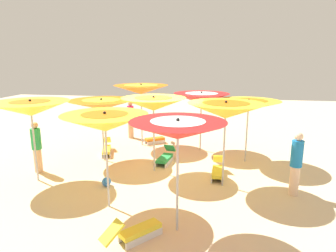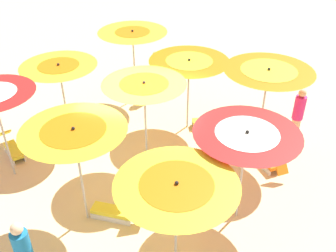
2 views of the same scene
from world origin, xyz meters
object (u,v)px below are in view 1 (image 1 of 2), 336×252
(beach_ball, at_px, (106,182))
(beach_umbrella_4, at_px, (154,104))
(lounger_0, at_px, (157,138))
(lounger_3, at_px, (136,231))
(lounger_1, at_px, (217,171))
(beach_umbrella_2, at_px, (178,130))
(beachgoer_2, at_px, (37,146))
(beach_umbrella_5, at_px, (226,110))
(beach_umbrella_0, at_px, (31,108))
(beach_umbrella_3, at_px, (101,105))
(lounger_2, at_px, (165,157))
(lounger_4, at_px, (107,149))
(beachgoer_1, at_px, (131,119))
(beachgoer_0, at_px, (296,163))
(beach_umbrella_1, at_px, (105,122))
(beach_umbrella_7, at_px, (201,98))
(beach_umbrella_8, at_px, (248,105))
(beach_umbrella_6, at_px, (141,89))

(beach_ball, bearing_deg, beach_umbrella_4, -38.86)
(lounger_0, height_order, lounger_3, lounger_0)
(beach_umbrella_4, bearing_deg, lounger_1, -94.11)
(beach_umbrella_2, xyz_separation_m, beachgoer_2, (2.49, 4.77, -1.33))
(beach_umbrella_5, bearing_deg, beach_umbrella_0, 95.57)
(beach_umbrella_2, xyz_separation_m, beach_umbrella_3, (3.87, 3.13, -0.18))
(lounger_2, xyz_separation_m, lounger_4, (0.62, 2.37, -0.00))
(beachgoer_1, bearing_deg, beach_umbrella_4, 10.50)
(beach_umbrella_0, relative_size, beachgoer_0, 1.42)
(beach_umbrella_3, relative_size, beach_umbrella_5, 0.91)
(lounger_4, distance_m, beach_ball, 2.96)
(beach_umbrella_1, height_order, lounger_3, beach_umbrella_1)
(beach_umbrella_4, relative_size, lounger_1, 1.94)
(beach_umbrella_7, relative_size, beach_umbrella_8, 1.04)
(beach_umbrella_6, bearing_deg, beachgoer_0, -126.87)
(beach_umbrella_3, bearing_deg, lounger_4, 14.17)
(beach_umbrella_1, height_order, beachgoer_2, beach_umbrella_1)
(beachgoer_1, relative_size, beachgoer_2, 1.03)
(lounger_2, bearing_deg, beach_umbrella_5, 59.20)
(beach_umbrella_5, xyz_separation_m, beachgoer_1, (4.54, 4.02, -1.29))
(beach_umbrella_2, bearing_deg, beach_umbrella_3, 38.98)
(lounger_3, distance_m, beach_ball, 2.76)
(beachgoer_1, bearing_deg, beach_umbrella_7, 51.41)
(beach_umbrella_0, xyz_separation_m, beachgoer_2, (0.62, 0.37, -1.31))
(beach_umbrella_0, relative_size, beachgoer_1, 1.44)
(lounger_3, xyz_separation_m, beach_ball, (2.31, 1.50, -0.07))
(lounger_4, xyz_separation_m, beach_ball, (-2.76, -1.06, -0.07))
(beach_umbrella_6, relative_size, lounger_4, 1.85)
(beach_umbrella_4, height_order, lounger_0, beach_umbrella_4)
(beach_umbrella_6, bearing_deg, lounger_4, 142.90)
(lounger_4, bearing_deg, beach_umbrella_4, 38.14)
(beach_umbrella_0, distance_m, beachgoer_0, 7.32)
(lounger_1, relative_size, lounger_3, 1.07)
(beach_umbrella_7, height_order, beach_ball, beach_umbrella_7)
(beach_umbrella_3, height_order, beachgoer_1, beach_umbrella_3)
(lounger_4, bearing_deg, beachgoer_2, -53.25)
(beach_umbrella_6, height_order, beachgoer_0, beach_umbrella_6)
(beach_umbrella_3, height_order, lounger_2, beach_umbrella_3)
(beach_umbrella_3, bearing_deg, lounger_1, -102.05)
(beach_umbrella_1, relative_size, lounger_4, 1.71)
(beach_umbrella_4, distance_m, lounger_4, 3.24)
(beach_umbrella_8, bearing_deg, beach_ball, 124.21)
(beach_umbrella_4, height_order, beachgoer_0, beach_umbrella_4)
(beach_umbrella_0, distance_m, beachgoer_1, 5.39)
(beach_umbrella_8, relative_size, beachgoer_0, 1.30)
(beachgoer_1, bearing_deg, beach_umbrella_6, 22.01)
(lounger_1, bearing_deg, lounger_4, -109.28)
(beach_umbrella_7, height_order, lounger_4, beach_umbrella_7)
(beachgoer_0, bearing_deg, beach_umbrella_3, 179.71)
(beachgoer_0, bearing_deg, beach_umbrella_2, -126.77)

